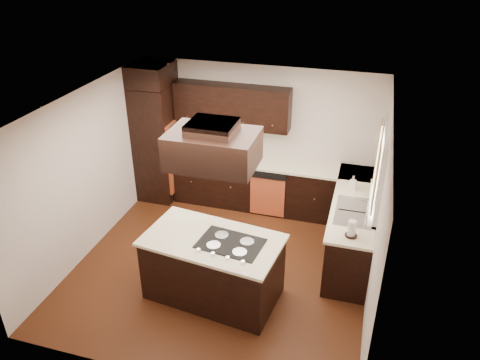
% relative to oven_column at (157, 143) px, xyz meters
% --- Properties ---
extents(floor, '(4.20, 4.20, 0.02)m').
position_rel_oven_column_xyz_m(floor, '(1.78, -1.71, -1.07)').
color(floor, '#5A2B14').
rests_on(floor, ground).
extents(ceiling, '(4.20, 4.20, 0.02)m').
position_rel_oven_column_xyz_m(ceiling, '(1.78, -1.71, 1.45)').
color(ceiling, white).
rests_on(ceiling, ground).
extents(wall_back, '(4.20, 0.02, 2.50)m').
position_rel_oven_column_xyz_m(wall_back, '(1.78, 0.40, 0.19)').
color(wall_back, beige).
rests_on(wall_back, ground).
extents(wall_front, '(4.20, 0.02, 2.50)m').
position_rel_oven_column_xyz_m(wall_front, '(1.78, -3.81, 0.19)').
color(wall_front, beige).
rests_on(wall_front, ground).
extents(wall_left, '(0.02, 4.20, 2.50)m').
position_rel_oven_column_xyz_m(wall_left, '(-0.33, -1.71, 0.19)').
color(wall_left, beige).
rests_on(wall_left, ground).
extents(wall_right, '(0.02, 4.20, 2.50)m').
position_rel_oven_column_xyz_m(wall_right, '(3.88, -1.71, 0.19)').
color(wall_right, beige).
rests_on(wall_right, ground).
extents(oven_column, '(0.65, 0.75, 2.12)m').
position_rel_oven_column_xyz_m(oven_column, '(0.00, 0.00, 0.00)').
color(oven_column, black).
rests_on(oven_column, floor).
extents(wall_oven_face, '(0.05, 0.62, 0.78)m').
position_rel_oven_column_xyz_m(wall_oven_face, '(0.35, 0.00, 0.06)').
color(wall_oven_face, '#CA5630').
rests_on(wall_oven_face, oven_column).
extents(base_cabinets_back, '(2.93, 0.60, 0.88)m').
position_rel_oven_column_xyz_m(base_cabinets_back, '(1.81, 0.09, -0.62)').
color(base_cabinets_back, black).
rests_on(base_cabinets_back, floor).
extents(base_cabinets_right, '(0.60, 2.40, 0.88)m').
position_rel_oven_column_xyz_m(base_cabinets_right, '(3.58, -0.80, -0.62)').
color(base_cabinets_right, black).
rests_on(base_cabinets_right, floor).
extents(countertop_back, '(2.93, 0.63, 0.04)m').
position_rel_oven_column_xyz_m(countertop_back, '(1.81, 0.08, -0.16)').
color(countertop_back, beige).
rests_on(countertop_back, base_cabinets_back).
extents(countertop_right, '(0.63, 2.40, 0.04)m').
position_rel_oven_column_xyz_m(countertop_right, '(3.56, -0.80, -0.16)').
color(countertop_right, beige).
rests_on(countertop_right, base_cabinets_right).
extents(upper_cabinets, '(2.00, 0.34, 0.72)m').
position_rel_oven_column_xyz_m(upper_cabinets, '(1.34, 0.23, 0.75)').
color(upper_cabinets, black).
rests_on(upper_cabinets, wall_back).
extents(dishwasher_front, '(0.60, 0.05, 0.72)m').
position_rel_oven_column_xyz_m(dishwasher_front, '(2.10, -0.20, -0.66)').
color(dishwasher_front, '#CA5630').
rests_on(dishwasher_front, floor).
extents(window_frame, '(0.06, 1.32, 1.12)m').
position_rel_oven_column_xyz_m(window_frame, '(3.85, -1.16, 0.59)').
color(window_frame, silver).
rests_on(window_frame, wall_right).
extents(window_pane, '(0.00, 1.20, 1.00)m').
position_rel_oven_column_xyz_m(window_pane, '(3.87, -1.16, 0.59)').
color(window_pane, white).
rests_on(window_pane, wall_right).
extents(curtain_left, '(0.02, 0.34, 0.90)m').
position_rel_oven_column_xyz_m(curtain_left, '(3.79, -1.57, 0.64)').
color(curtain_left, beige).
rests_on(curtain_left, wall_right).
extents(curtain_right, '(0.02, 0.34, 0.90)m').
position_rel_oven_column_xyz_m(curtain_right, '(3.79, -0.74, 0.64)').
color(curtain_right, beige).
rests_on(curtain_right, wall_right).
extents(sink_rim, '(0.52, 0.84, 0.01)m').
position_rel_oven_column_xyz_m(sink_rim, '(3.58, -1.16, -0.14)').
color(sink_rim, silver).
rests_on(sink_rim, countertop_right).
extents(island, '(1.82, 1.15, 0.88)m').
position_rel_oven_column_xyz_m(island, '(1.86, -2.34, -0.62)').
color(island, black).
rests_on(island, floor).
extents(island_top, '(1.89, 1.22, 0.04)m').
position_rel_oven_column_xyz_m(island_top, '(1.86, -2.34, -0.16)').
color(island_top, beige).
rests_on(island_top, island).
extents(cooktop, '(0.87, 0.64, 0.01)m').
position_rel_oven_column_xyz_m(cooktop, '(2.12, -2.37, -0.13)').
color(cooktop, black).
rests_on(cooktop, island_top).
extents(range_hood, '(1.05, 0.72, 0.42)m').
position_rel_oven_column_xyz_m(range_hood, '(1.88, -2.25, 1.10)').
color(range_hood, black).
rests_on(range_hood, ceiling).
extents(hood_duct, '(0.55, 0.50, 0.13)m').
position_rel_oven_column_xyz_m(hood_duct, '(1.88, -2.25, 1.38)').
color(hood_duct, black).
rests_on(hood_duct, ceiling).
extents(blender_base, '(0.15, 0.15, 0.10)m').
position_rel_oven_column_xyz_m(blender_base, '(0.83, 0.06, -0.09)').
color(blender_base, silver).
rests_on(blender_base, countertop_back).
extents(blender_pitcher, '(0.13, 0.13, 0.26)m').
position_rel_oven_column_xyz_m(blender_pitcher, '(0.83, 0.06, 0.09)').
color(blender_pitcher, silver).
rests_on(blender_pitcher, blender_base).
extents(spice_rack, '(0.35, 0.21, 0.28)m').
position_rel_oven_column_xyz_m(spice_rack, '(1.32, 0.01, 0.00)').
color(spice_rack, black).
rests_on(spice_rack, countertop_back).
extents(mixing_bowl, '(0.31, 0.31, 0.07)m').
position_rel_oven_column_xyz_m(mixing_bowl, '(0.44, -0.01, -0.11)').
color(mixing_bowl, silver).
rests_on(mixing_bowl, countertop_back).
extents(soap_bottle, '(0.11, 0.11, 0.22)m').
position_rel_oven_column_xyz_m(soap_bottle, '(3.50, -0.50, -0.03)').
color(soap_bottle, silver).
rests_on(soap_bottle, countertop_right).
extents(paper_towel, '(0.12, 0.12, 0.23)m').
position_rel_oven_column_xyz_m(paper_towel, '(3.58, -1.78, -0.02)').
color(paper_towel, silver).
rests_on(paper_towel, countertop_right).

